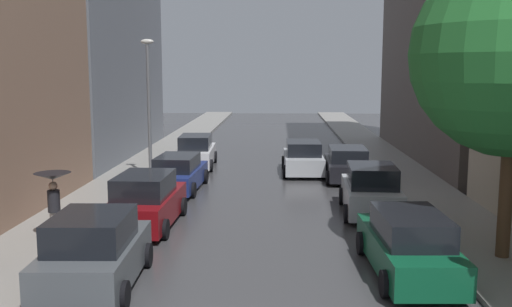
# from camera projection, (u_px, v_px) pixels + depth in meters

# --- Properties ---
(ground_plane) EXTENTS (28.00, 72.00, 0.04)m
(ground_plane) POSITION_uv_depth(u_px,v_px,m) (270.00, 163.00, 32.04)
(ground_plane) COLOR #3B3B3D
(sidewalk_left) EXTENTS (3.00, 72.00, 0.15)m
(sidewalk_left) POSITION_uv_depth(u_px,v_px,m) (154.00, 161.00, 32.28)
(sidewalk_left) COLOR gray
(sidewalk_left) RESTS_ON ground
(sidewalk_right) EXTENTS (3.00, 72.00, 0.15)m
(sidewalk_right) POSITION_uv_depth(u_px,v_px,m) (388.00, 162.00, 31.77)
(sidewalk_right) COLOR gray
(sidewalk_right) RESTS_ON ground
(building_left_mid) EXTENTS (6.00, 15.94, 11.97)m
(building_left_mid) POSITION_uv_depth(u_px,v_px,m) (84.00, 55.00, 33.87)
(building_left_mid) COLOR slate
(building_left_mid) RESTS_ON ground
(parked_car_left_nearest) EXTENTS (2.27, 4.19, 1.82)m
(parked_car_left_nearest) POSITION_uv_depth(u_px,v_px,m) (94.00, 253.00, 13.73)
(parked_car_left_nearest) COLOR #474C51
(parked_car_left_nearest) RESTS_ON ground
(parked_car_left_second) EXTENTS (2.15, 4.53, 1.79)m
(parked_car_left_second) POSITION_uv_depth(u_px,v_px,m) (146.00, 202.00, 19.03)
(parked_car_left_second) COLOR maroon
(parked_car_left_second) RESTS_ON ground
(parked_car_left_third) EXTENTS (2.15, 4.64, 1.54)m
(parked_car_left_third) POSITION_uv_depth(u_px,v_px,m) (178.00, 174.00, 24.77)
(parked_car_left_third) COLOR navy
(parked_car_left_third) RESTS_ON ground
(parked_car_left_fourth) EXTENTS (2.12, 4.50, 1.73)m
(parked_car_left_fourth) POSITION_uv_depth(u_px,v_px,m) (196.00, 152.00, 30.56)
(parked_car_left_fourth) COLOR silver
(parked_car_left_fourth) RESTS_ON ground
(parked_car_right_nearest) EXTENTS (2.12, 4.77, 1.64)m
(parked_car_right_nearest) POSITION_uv_depth(u_px,v_px,m) (408.00, 245.00, 14.59)
(parked_car_right_nearest) COLOR #0C4C2D
(parked_car_right_nearest) RESTS_ON ground
(parked_car_right_second) EXTENTS (2.22, 4.22, 1.79)m
(parked_car_right_second) POSITION_uv_depth(u_px,v_px,m) (371.00, 191.00, 20.71)
(parked_car_right_second) COLOR #B2B7BF
(parked_car_right_second) RESTS_ON ground
(parked_car_right_third) EXTENTS (2.19, 4.41, 1.54)m
(parked_car_right_third) POSITION_uv_depth(u_px,v_px,m) (347.00, 164.00, 27.20)
(parked_car_right_third) COLOR black
(parked_car_right_third) RESTS_ON ground
(car_midroad) EXTENTS (2.12, 4.34, 1.63)m
(car_midroad) POSITION_uv_depth(u_px,v_px,m) (303.00, 158.00, 28.81)
(car_midroad) COLOR #B2B7BF
(car_midroad) RESTS_ON ground
(pedestrian_far_side) EXTENTS (1.07, 1.07, 2.01)m
(pedestrian_far_side) POSITION_uv_depth(u_px,v_px,m) (53.00, 190.00, 17.02)
(pedestrian_far_side) COLOR gray
(pedestrian_far_side) RESTS_ON sidewalk_left
(lamp_post_left) EXTENTS (0.60, 0.28, 6.38)m
(lamp_post_left) POSITION_uv_depth(u_px,v_px,m) (149.00, 98.00, 26.67)
(lamp_post_left) COLOR #595B60
(lamp_post_left) RESTS_ON sidewalk_left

